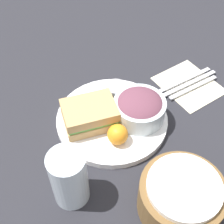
# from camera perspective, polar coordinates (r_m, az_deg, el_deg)

# --- Properties ---
(ground_plane) EXTENTS (4.00, 4.00, 0.00)m
(ground_plane) POSITION_cam_1_polar(r_m,az_deg,el_deg) (0.81, 0.00, -1.76)
(ground_plane) COLOR #232328
(plate) EXTENTS (0.28, 0.28, 0.02)m
(plate) POSITION_cam_1_polar(r_m,az_deg,el_deg) (0.80, 0.00, -1.36)
(plate) COLOR white
(plate) RESTS_ON ground_plane
(sandwich) EXTENTS (0.15, 0.13, 0.06)m
(sandwich) POSITION_cam_1_polar(r_m,az_deg,el_deg) (0.76, -4.10, -0.47)
(sandwich) COLOR tan
(sandwich) RESTS_ON plate
(salad_bowl) EXTENTS (0.13, 0.13, 0.07)m
(salad_bowl) POSITION_cam_1_polar(r_m,az_deg,el_deg) (0.77, 5.05, 0.85)
(salad_bowl) COLOR silver
(salad_bowl) RESTS_ON plate
(dressing_cup) EXTENTS (0.06, 0.06, 0.03)m
(dressing_cup) POSITION_cam_1_polar(r_m,az_deg,el_deg) (0.84, 0.68, 3.95)
(dressing_cup) COLOR #99999E
(dressing_cup) RESTS_ON plate
(orange_wedge) EXTENTS (0.05, 0.05, 0.05)m
(orange_wedge) POSITION_cam_1_polar(r_m,az_deg,el_deg) (0.73, 1.05, -4.11)
(orange_wedge) COLOR orange
(orange_wedge) RESTS_ON plate
(drink_glass) EXTENTS (0.08, 0.08, 0.14)m
(drink_glass) POSITION_cam_1_polar(r_m,az_deg,el_deg) (0.64, -7.84, -11.87)
(drink_glass) COLOR silver
(drink_glass) RESTS_ON ground_plane
(bread_basket) EXTENTS (0.17, 0.17, 0.09)m
(bread_basket) POSITION_cam_1_polar(r_m,az_deg,el_deg) (0.66, 12.49, -14.87)
(bread_basket) COLOR brown
(bread_basket) RESTS_ON ground_plane
(napkin) EXTENTS (0.15, 0.17, 0.00)m
(napkin) POSITION_cam_1_polar(r_m,az_deg,el_deg) (0.93, 13.85, 4.86)
(napkin) COLOR beige
(napkin) RESTS_ON ground_plane
(fork) EXTENTS (0.19, 0.02, 0.01)m
(fork) POSITION_cam_1_polar(r_m,az_deg,el_deg) (0.93, 13.19, 5.73)
(fork) COLOR #B2B2B7
(fork) RESTS_ON napkin
(knife) EXTENTS (0.20, 0.02, 0.01)m
(knife) POSITION_cam_1_polar(r_m,az_deg,el_deg) (0.92, 13.90, 5.06)
(knife) COLOR #B2B2B7
(knife) RESTS_ON napkin
(spoon) EXTENTS (0.17, 0.02, 0.01)m
(spoon) POSITION_cam_1_polar(r_m,az_deg,el_deg) (0.91, 14.63, 4.38)
(spoon) COLOR #B2B2B7
(spoon) RESTS_ON napkin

